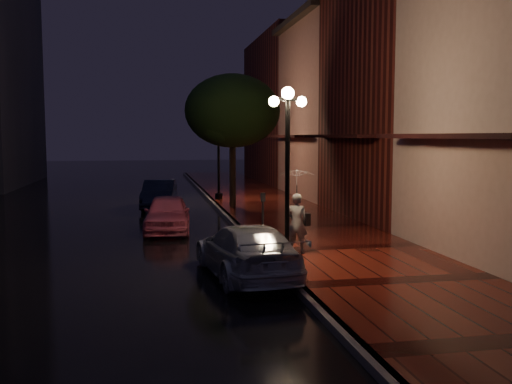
{
  "coord_description": "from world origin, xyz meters",
  "views": [
    {
      "loc": [
        -3.06,
        -18.77,
        3.25
      ],
      "look_at": [
        0.46,
        -0.26,
        1.4
      ],
      "focal_mm": 40.0,
      "sensor_mm": 36.0,
      "label": 1
    }
  ],
  "objects": [
    {
      "name": "silver_car",
      "position": [
        -0.87,
        -6.04,
        0.62
      ],
      "size": [
        2.19,
        4.43,
        1.24
      ],
      "primitive_type": "imported",
      "rotation": [
        0.0,
        0.0,
        3.25
      ],
      "color": "#B1B2B9",
      "rests_on": "ground"
    },
    {
      "name": "navy_car",
      "position": [
        -2.58,
        7.07,
        0.64
      ],
      "size": [
        1.77,
        4.02,
        1.28
      ],
      "primitive_type": "imported",
      "rotation": [
        0.0,
        0.0,
        -0.11
      ],
      "color": "black",
      "rests_on": "ground"
    },
    {
      "name": "storefront_far",
      "position": [
        7.0,
        10.0,
        4.5
      ],
      "size": [
        5.0,
        8.0,
        9.0
      ],
      "primitive_type": "cube",
      "color": "#8C5951",
      "rests_on": "ground"
    },
    {
      "name": "streetlamp_far",
      "position": [
        0.35,
        9.0,
        2.6
      ],
      "size": [
        0.96,
        0.36,
        4.31
      ],
      "color": "black",
      "rests_on": "sidewalk"
    },
    {
      "name": "parking_meter",
      "position": [
        0.15,
        -2.92,
        1.05
      ],
      "size": [
        0.14,
        0.1,
        1.49
      ],
      "rotation": [
        0.0,
        0.0,
        -0.01
      ],
      "color": "black",
      "rests_on": "sidewalk"
    },
    {
      "name": "storefront_extra",
      "position": [
        7.0,
        20.0,
        5.0
      ],
      "size": [
        5.0,
        12.0,
        10.0
      ],
      "primitive_type": "cube",
      "color": "#511914",
      "rests_on": "ground"
    },
    {
      "name": "woman_with_umbrella",
      "position": [
        0.79,
        -4.3,
        1.64
      ],
      "size": [
        0.93,
        0.95,
        2.25
      ],
      "rotation": [
        0.0,
        0.0,
        2.72
      ],
      "color": "silver",
      "rests_on": "sidewalk"
    },
    {
      "name": "ground",
      "position": [
        0.0,
        0.0,
        0.0
      ],
      "size": [
        120.0,
        120.0,
        0.0
      ],
      "primitive_type": "plane",
      "color": "black",
      "rests_on": "ground"
    },
    {
      "name": "street_tree",
      "position": [
        0.61,
        5.99,
        4.24
      ],
      "size": [
        4.16,
        4.16,
        5.8
      ],
      "color": "black",
      "rests_on": "sidewalk"
    },
    {
      "name": "curb",
      "position": [
        0.0,
        0.0,
        0.07
      ],
      "size": [
        0.25,
        60.0,
        0.15
      ],
      "primitive_type": "cube",
      "color": "#595451",
      "rests_on": "ground"
    },
    {
      "name": "pink_car",
      "position": [
        -2.44,
        0.67,
        0.63
      ],
      "size": [
        1.76,
        3.8,
        1.26
      ],
      "primitive_type": "imported",
      "rotation": [
        0.0,
        0.0,
        -0.07
      ],
      "color": "#CE5570",
      "rests_on": "ground"
    },
    {
      "name": "streetlamp_near",
      "position": [
        0.35,
        -5.0,
        2.6
      ],
      "size": [
        0.96,
        0.36,
        4.31
      ],
      "color": "black",
      "rests_on": "sidewalk"
    },
    {
      "name": "storefront_mid",
      "position": [
        7.0,
        2.0,
        5.5
      ],
      "size": [
        5.0,
        8.0,
        11.0
      ],
      "primitive_type": "cube",
      "color": "#511914",
      "rests_on": "ground"
    },
    {
      "name": "sidewalk",
      "position": [
        2.25,
        0.0,
        0.07
      ],
      "size": [
        4.5,
        60.0,
        0.15
      ],
      "primitive_type": "cube",
      "color": "#44100C",
      "rests_on": "ground"
    }
  ]
}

